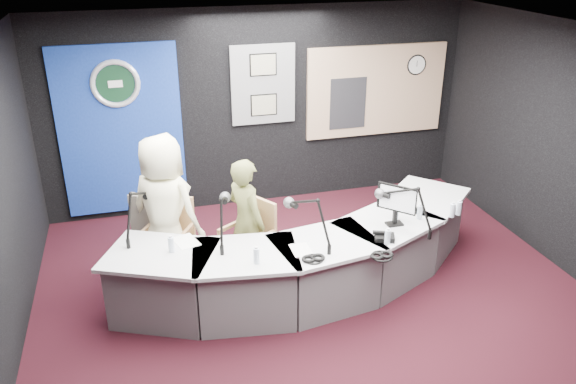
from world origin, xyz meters
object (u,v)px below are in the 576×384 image
object	(u,v)px
person_man	(165,210)
armchair_right	(247,245)
person_woman	(246,222)
broadcast_desk	(307,259)
armchair_left	(168,243)

from	to	relation	value
person_man	armchair_right	bearing A→B (deg)	-159.27
armchair_right	person_man	size ratio (longest dim) A/B	0.52
person_woman	broadcast_desk	bearing A→B (deg)	-147.03
person_man	person_woman	distance (m)	0.91
armchair_right	broadcast_desk	bearing A→B (deg)	27.15
armchair_right	person_man	world-z (taller)	person_man
armchair_left	person_woman	size ratio (longest dim) A/B	0.62
broadcast_desk	person_woman	size ratio (longest dim) A/B	3.03
person_man	person_woman	world-z (taller)	person_man
broadcast_desk	person_man	distance (m)	1.66
armchair_left	person_woman	distance (m)	0.94
broadcast_desk	person_man	bearing A→B (deg)	156.63
person_woman	person_man	bearing A→B (deg)	45.81
armchair_right	person_woman	bearing A→B (deg)	102.76
person_woman	armchair_left	bearing A→B (deg)	45.81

